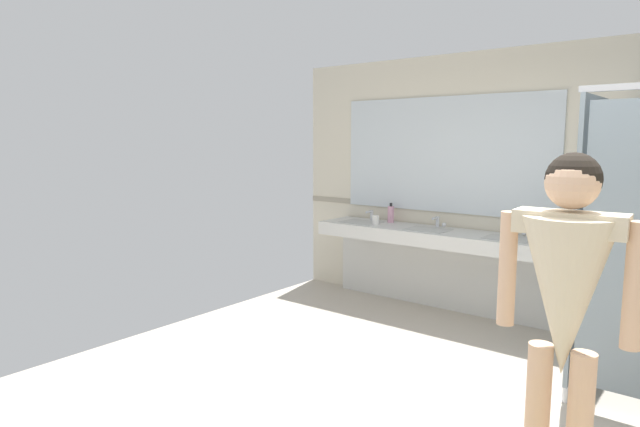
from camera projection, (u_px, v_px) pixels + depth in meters
The scene contains 7 objects.
wall_back at pixel (579, 190), 4.89m from camera, with size 6.14×0.12×2.64m, color beige.
wall_back_tile_band at pixel (575, 220), 4.87m from camera, with size 6.14×0.01×0.06m, color #9E937F.
vanity_counter at pixel (432, 250), 5.57m from camera, with size 2.45×0.55×0.98m.
mirror_panel at pixel (444, 155), 5.60m from camera, with size 2.35×0.02×1.20m, color silver.
person_standing at pixel (566, 294), 2.37m from camera, with size 0.59×0.41×1.71m.
soap_dispenser at pixel (391, 214), 5.93m from camera, with size 0.07×0.07×0.22m.
paper_cup at pixel (376, 220), 5.78m from camera, with size 0.07×0.07×0.10m, color white.
Camera 1 is at (1.19, -2.66, 1.75)m, focal length 30.25 mm.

